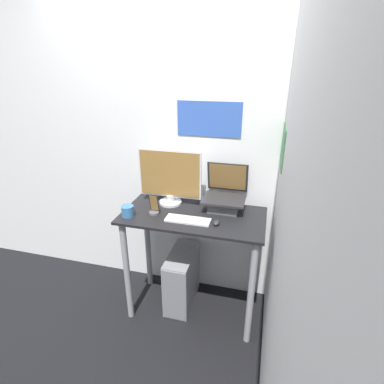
# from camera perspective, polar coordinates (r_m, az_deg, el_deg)

# --- Properties ---
(ground_plane) EXTENTS (12.00, 12.00, 0.00)m
(ground_plane) POSITION_cam_1_polar(r_m,az_deg,el_deg) (2.57, -1.46, -25.14)
(ground_plane) COLOR black
(wall_back) EXTENTS (6.00, 0.06, 2.60)m
(wall_back) POSITION_cam_1_polar(r_m,az_deg,el_deg) (2.39, 2.34, 8.06)
(wall_back) COLOR silver
(wall_back) RESTS_ON ground_plane
(wall_side_right) EXTENTS (0.06, 6.00, 2.60)m
(wall_side_right) POSITION_cam_1_polar(r_m,az_deg,el_deg) (1.76, 17.69, 1.28)
(wall_side_right) COLOR silver
(wall_side_right) RESTS_ON ground_plane
(desk) EXTENTS (1.06, 0.53, 0.90)m
(desk) POSITION_cam_1_polar(r_m,az_deg,el_deg) (2.32, 0.19, -8.71)
(desk) COLOR black
(desk) RESTS_ON ground_plane
(laptop) EXTENTS (0.31, 0.30, 0.34)m
(laptop) POSITION_cam_1_polar(r_m,az_deg,el_deg) (2.27, 6.18, -1.30)
(laptop) COLOR #4C4C51
(laptop) RESTS_ON desk
(monitor) EXTENTS (0.50, 0.18, 0.44)m
(monitor) POSITION_cam_1_polar(r_m,az_deg,el_deg) (2.31, -4.24, 2.54)
(monitor) COLOR silver
(monitor) RESTS_ON desk
(keyboard) EXTENTS (0.32, 0.11, 0.02)m
(keyboard) POSITION_cam_1_polar(r_m,az_deg,el_deg) (2.13, -0.79, -5.32)
(keyboard) COLOR silver
(keyboard) RESTS_ON desk
(mouse) EXTENTS (0.04, 0.07, 0.03)m
(mouse) POSITION_cam_1_polar(r_m,az_deg,el_deg) (2.08, 4.66, -5.85)
(mouse) COLOR #262626
(mouse) RESTS_ON desk
(cell_phone) EXTENTS (0.07, 0.07, 0.16)m
(cell_phone) POSITION_cam_1_polar(r_m,az_deg,el_deg) (2.22, -7.25, -3.04)
(cell_phone) COLOR #4C4C51
(cell_phone) RESTS_ON desk
(computer_tower) EXTENTS (0.20, 0.45, 0.49)m
(computer_tower) POSITION_cam_1_polar(r_m,az_deg,el_deg) (2.65, -1.94, -16.09)
(computer_tower) COLOR gray
(computer_tower) RESTS_ON ground_plane
(mug) EXTENTS (0.09, 0.09, 0.08)m
(mug) POSITION_cam_1_polar(r_m,az_deg,el_deg) (2.23, -12.14, -3.56)
(mug) COLOR #336699
(mug) RESTS_ON desk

